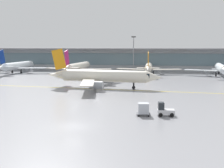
{
  "coord_description": "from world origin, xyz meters",
  "views": [
    {
      "loc": [
        10.95,
        -36.73,
        10.69
      ],
      "look_at": [
        1.92,
        21.28,
        3.0
      ],
      "focal_mm": 47.0,
      "sensor_mm": 36.0,
      "label": 1
    }
  ],
  "objects_px": {
    "gate_airplane_4": "(221,68)",
    "cargo_dolly_lead": "(143,109)",
    "gate_airplane_2": "(78,67)",
    "gate_airplane_3": "(149,67)",
    "gate_airplane_1": "(18,66)",
    "taxiing_regional_jet": "(103,76)",
    "baggage_tug": "(164,110)",
    "apron_light_mast_1": "(133,52)"
  },
  "relations": [
    {
      "from": "gate_airplane_4",
      "to": "cargo_dolly_lead",
      "type": "bearing_deg",
      "value": 164.19
    },
    {
      "from": "gate_airplane_2",
      "to": "gate_airplane_3",
      "type": "relative_size",
      "value": 1.08
    },
    {
      "from": "gate_airplane_1",
      "to": "gate_airplane_3",
      "type": "relative_size",
      "value": 1.08
    },
    {
      "from": "gate_airplane_2",
      "to": "cargo_dolly_lead",
      "type": "xyz_separation_m",
      "value": [
        27.6,
        -62.59,
        -1.75
      ]
    },
    {
      "from": "gate_airplane_2",
      "to": "taxiing_regional_jet",
      "type": "bearing_deg",
      "value": -150.95
    },
    {
      "from": "gate_airplane_1",
      "to": "baggage_tug",
      "type": "bearing_deg",
      "value": -136.47
    },
    {
      "from": "gate_airplane_2",
      "to": "apron_light_mast_1",
      "type": "height_order",
      "value": "apron_light_mast_1"
    },
    {
      "from": "gate_airplane_4",
      "to": "taxiing_regional_jet",
      "type": "bearing_deg",
      "value": 139.58
    },
    {
      "from": "gate_airplane_2",
      "to": "apron_light_mast_1",
      "type": "xyz_separation_m",
      "value": [
        19.7,
        14.06,
        5.15
      ]
    },
    {
      "from": "gate_airplane_3",
      "to": "apron_light_mast_1",
      "type": "height_order",
      "value": "apron_light_mast_1"
    },
    {
      "from": "gate_airplane_3",
      "to": "taxiing_regional_jet",
      "type": "distance_m",
      "value": 40.08
    },
    {
      "from": "cargo_dolly_lead",
      "to": "apron_light_mast_1",
      "type": "distance_m",
      "value": 77.37
    },
    {
      "from": "cargo_dolly_lead",
      "to": "gate_airplane_2",
      "type": "bearing_deg",
      "value": 108.62
    },
    {
      "from": "cargo_dolly_lead",
      "to": "gate_airplane_4",
      "type": "bearing_deg",
      "value": 63.87
    },
    {
      "from": "gate_airplane_1",
      "to": "gate_airplane_2",
      "type": "height_order",
      "value": "same"
    },
    {
      "from": "gate_airplane_3",
      "to": "baggage_tug",
      "type": "distance_m",
      "value": 66.77
    },
    {
      "from": "gate_airplane_4",
      "to": "gate_airplane_3",
      "type": "bearing_deg",
      "value": 87.47
    },
    {
      "from": "gate_airplane_4",
      "to": "apron_light_mast_1",
      "type": "xyz_separation_m",
      "value": [
        -32.19,
        13.23,
        5.22
      ]
    },
    {
      "from": "baggage_tug",
      "to": "gate_airplane_2",
      "type": "bearing_deg",
      "value": 111.12
    },
    {
      "from": "gate_airplane_4",
      "to": "apron_light_mast_1",
      "type": "relative_size",
      "value": 1.9
    },
    {
      "from": "gate_airplane_1",
      "to": "apron_light_mast_1",
      "type": "relative_size",
      "value": 1.94
    },
    {
      "from": "gate_airplane_3",
      "to": "cargo_dolly_lead",
      "type": "distance_m",
      "value": 66.91
    },
    {
      "from": "baggage_tug",
      "to": "gate_airplane_4",
      "type": "bearing_deg",
      "value": 66.34
    },
    {
      "from": "taxiing_regional_jet",
      "to": "apron_light_mast_1",
      "type": "distance_m",
      "value": 48.89
    },
    {
      "from": "gate_airplane_4",
      "to": "apron_light_mast_1",
      "type": "distance_m",
      "value": 35.19
    },
    {
      "from": "gate_airplane_2",
      "to": "taxiing_regional_jet",
      "type": "relative_size",
      "value": 0.93
    },
    {
      "from": "baggage_tug",
      "to": "apron_light_mast_1",
      "type": "height_order",
      "value": "apron_light_mast_1"
    },
    {
      "from": "taxiing_regional_jet",
      "to": "cargo_dolly_lead",
      "type": "bearing_deg",
      "value": -62.24
    },
    {
      "from": "gate_airplane_2",
      "to": "gate_airplane_3",
      "type": "xyz_separation_m",
      "value": [
        26.26,
        4.29,
        -0.19
      ]
    },
    {
      "from": "taxiing_regional_jet",
      "to": "baggage_tug",
      "type": "relative_size",
      "value": 11.13
    },
    {
      "from": "baggage_tug",
      "to": "cargo_dolly_lead",
      "type": "distance_m",
      "value": 3.2
    },
    {
      "from": "gate_airplane_1",
      "to": "gate_airplane_2",
      "type": "xyz_separation_m",
      "value": [
        24.92,
        -1.65,
        0.0
      ]
    },
    {
      "from": "gate_airplane_3",
      "to": "apron_light_mast_1",
      "type": "relative_size",
      "value": 1.8
    },
    {
      "from": "gate_airplane_3",
      "to": "gate_airplane_2",
      "type": "bearing_deg",
      "value": 98.43
    },
    {
      "from": "gate_airplane_3",
      "to": "gate_airplane_4",
      "type": "relative_size",
      "value": 0.95
    },
    {
      "from": "baggage_tug",
      "to": "apron_light_mast_1",
      "type": "relative_size",
      "value": 0.19
    },
    {
      "from": "gate_airplane_2",
      "to": "gate_airplane_3",
      "type": "bearing_deg",
      "value": -76.49
    },
    {
      "from": "baggage_tug",
      "to": "taxiing_regional_jet",
      "type": "bearing_deg",
      "value": 112.89
    },
    {
      "from": "cargo_dolly_lead",
      "to": "gate_airplane_1",
      "type": "bearing_deg",
      "value": 124.1
    },
    {
      "from": "gate_airplane_3",
      "to": "taxiing_regional_jet",
      "type": "height_order",
      "value": "taxiing_regional_jet"
    },
    {
      "from": "gate_airplane_2",
      "to": "apron_light_mast_1",
      "type": "distance_m",
      "value": 24.74
    },
    {
      "from": "gate_airplane_3",
      "to": "cargo_dolly_lead",
      "type": "xyz_separation_m",
      "value": [
        1.33,
        -66.88,
        -1.56
      ]
    }
  ]
}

